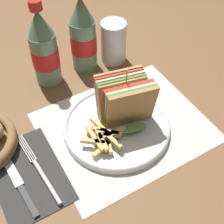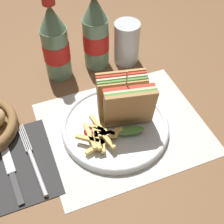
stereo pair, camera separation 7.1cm
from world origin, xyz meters
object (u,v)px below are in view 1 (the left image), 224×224
object	(u,v)px
knife	(17,179)
coke_bottle_near	(44,50)
plate_main	(116,126)
glass_near	(114,45)
club_sandwich	(125,101)
coke_bottle_far	(83,36)
fork	(42,174)

from	to	relation	value
knife	coke_bottle_near	world-z (taller)	coke_bottle_near
plate_main	coke_bottle_near	xyz separation A→B (m)	(-0.07, 0.24, 0.09)
plate_main	glass_near	xyz separation A→B (m)	(0.12, 0.22, 0.04)
club_sandwich	glass_near	world-z (taller)	club_sandwich
plate_main	coke_bottle_near	world-z (taller)	coke_bottle_near
knife	glass_near	bearing A→B (deg)	28.59
coke_bottle_near	glass_near	bearing A→B (deg)	-3.56
coke_bottle_far	club_sandwich	bearing A→B (deg)	-93.44
fork	knife	size ratio (longest dim) A/B	1.00
plate_main	coke_bottle_far	world-z (taller)	coke_bottle_far
knife	fork	bearing A→B (deg)	-22.96
coke_bottle_near	coke_bottle_far	xyz separation A→B (m)	(0.11, 0.00, 0.00)
club_sandwich	glass_near	xyz separation A→B (m)	(0.10, 0.22, -0.02)
fork	glass_near	size ratio (longest dim) A/B	1.64
club_sandwich	glass_near	bearing A→B (deg)	65.93
club_sandwich	coke_bottle_near	xyz separation A→B (m)	(-0.09, 0.23, 0.03)
coke_bottle_near	coke_bottle_far	distance (m)	0.11
club_sandwich	knife	bearing A→B (deg)	-175.24
fork	coke_bottle_near	world-z (taller)	coke_bottle_near
coke_bottle_near	glass_near	distance (m)	0.20
club_sandwich	coke_bottle_near	size ratio (longest dim) A/B	0.63
knife	coke_bottle_near	size ratio (longest dim) A/B	0.85
fork	coke_bottle_far	world-z (taller)	coke_bottle_far
plate_main	coke_bottle_far	xyz separation A→B (m)	(0.04, 0.24, 0.09)
knife	coke_bottle_near	distance (m)	0.32
plate_main	fork	world-z (taller)	plate_main
knife	plate_main	bearing A→B (deg)	-0.96
club_sandwich	coke_bottle_far	bearing A→B (deg)	86.56
coke_bottle_near	glass_near	size ratio (longest dim) A/B	1.93
knife	glass_near	size ratio (longest dim) A/B	1.64
plate_main	club_sandwich	xyz separation A→B (m)	(0.03, 0.01, 0.06)
fork	coke_bottle_far	distance (m)	0.37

